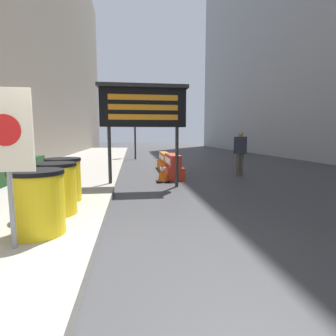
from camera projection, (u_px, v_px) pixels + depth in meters
ground_plane at (92, 266)px, 3.15m from camera, size 120.00×120.00×0.00m
barrel_drum_foreground at (38, 202)px, 3.69m from camera, size 0.74×0.74×0.92m
barrel_drum_middle at (56, 189)px, 4.65m from camera, size 0.74×0.74×0.92m
barrel_drum_back at (64, 180)px, 5.60m from camera, size 0.74×0.74×0.92m
warning_sign at (6, 141)px, 3.10m from camera, size 0.62×0.08×1.96m
message_board at (143, 108)px, 7.59m from camera, size 2.61×0.36×3.02m
jersey_barrier_red_striped at (173, 167)px, 9.72m from camera, size 0.61×1.70×0.87m
jersey_barrier_orange_far at (165, 162)px, 11.89m from camera, size 0.55×2.13×0.78m
traffic_cone_near at (163, 171)px, 8.79m from camera, size 0.44×0.44×0.78m
traffic_cone_mid at (166, 162)px, 11.82m from camera, size 0.44×0.44×0.78m
traffic_light_near_curb at (135, 110)px, 16.94m from camera, size 0.28×0.44×4.41m
pedestrian_worker at (240, 149)px, 10.29m from camera, size 0.53×0.47×1.74m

